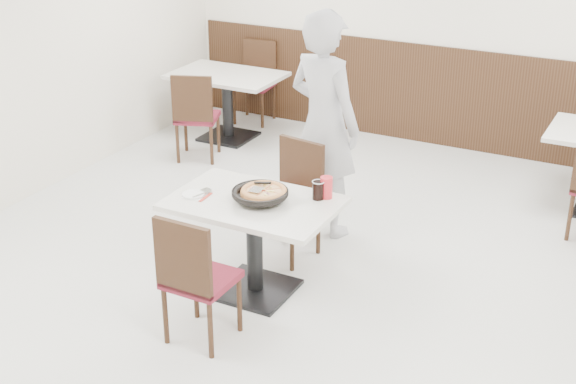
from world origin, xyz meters
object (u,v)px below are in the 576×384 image
at_px(diner_person, 324,124).
at_px(bg_table_left, 228,106).
at_px(side_plate, 193,194).
at_px(cola_glass, 318,191).
at_px(chair_near, 201,276).
at_px(pizza, 264,193).
at_px(bg_chair_left_near, 197,115).
at_px(chair_far, 287,202).
at_px(bg_chair_left_far, 254,83).
at_px(main_table, 255,247).
at_px(pizza_pan, 260,196).
at_px(red_cup, 326,187).

height_order(diner_person, bg_table_left, diner_person).
bearing_deg(side_plate, cola_glass, 23.66).
height_order(chair_near, bg_table_left, chair_near).
relative_size(pizza, bg_chair_left_near, 0.36).
bearing_deg(bg_table_left, chair_near, -61.16).
xyz_separation_m(chair_far, diner_person, (0.04, 0.58, 0.49)).
distance_m(chair_far, bg_chair_left_far, 3.40).
xyz_separation_m(pizza, bg_chair_left_far, (-2.02, 3.39, -0.34)).
bearing_deg(pizza, side_plate, -162.52).
bearing_deg(bg_chair_left_near, main_table, -68.71).
distance_m(cola_glass, diner_person, 1.04).
distance_m(bg_table_left, bg_chair_left_far, 0.65).
height_order(chair_far, bg_chair_left_near, same).
distance_m(pizza_pan, side_plate, 0.50).
xyz_separation_m(main_table, red_cup, (0.44, 0.29, 0.45)).
bearing_deg(chair_far, bg_chair_left_near, -29.68).
bearing_deg(bg_chair_left_far, bg_table_left, 86.02).
bearing_deg(chair_far, pizza_pan, 108.35).
xyz_separation_m(cola_glass, bg_chair_left_far, (-2.35, 3.19, -0.34)).
bearing_deg(diner_person, side_plate, 88.16).
xyz_separation_m(main_table, side_plate, (-0.44, -0.12, 0.38)).
bearing_deg(pizza_pan, bg_chair_left_near, 132.59).
distance_m(pizza, cola_glass, 0.39).
bearing_deg(chair_near, pizza, 84.43).
bearing_deg(bg_chair_left_near, diner_person, -46.60).
relative_size(chair_far, bg_chair_left_far, 1.00).
height_order(cola_glass, bg_chair_left_far, bg_chair_left_far).
bearing_deg(bg_chair_left_far, red_cup, 121.33).
height_order(chair_near, red_cup, chair_near).
bearing_deg(bg_chair_left_near, bg_chair_left_far, 72.16).
distance_m(chair_far, cola_glass, 0.67).
xyz_separation_m(chair_near, bg_table_left, (-1.91, 3.48, -0.10)).
xyz_separation_m(chair_far, bg_chair_left_far, (-1.91, 2.81, 0.00)).
bearing_deg(cola_glass, pizza_pan, -146.13).
height_order(pizza, bg_chair_left_near, bg_chair_left_near).
distance_m(pizza_pan, diner_person, 1.20).
bearing_deg(pizza_pan, pizza, 58.02).
bearing_deg(red_cup, main_table, -146.40).
xyz_separation_m(red_cup, bg_table_left, (-2.37, 2.50, -0.45)).
bearing_deg(diner_person, pizza, 109.75).
height_order(chair_far, cola_glass, chair_far).
xyz_separation_m(chair_far, pizza_pan, (0.09, -0.61, 0.32)).
bearing_deg(pizza_pan, main_table, -169.05).
xyz_separation_m(chair_far, bg_chair_left_near, (-1.85, 1.51, 0.00)).
relative_size(main_table, pizza, 3.55).
relative_size(pizza_pan, pizza, 1.08).
height_order(side_plate, bg_chair_left_near, bg_chair_left_near).
bearing_deg(cola_glass, pizza, -148.01).
bearing_deg(chair_near, diner_person, 90.51).
bearing_deg(pizza_pan, bg_table_left, 125.45).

